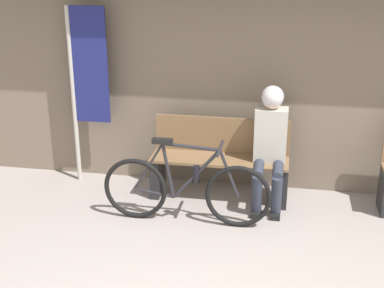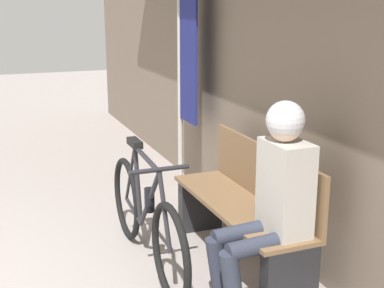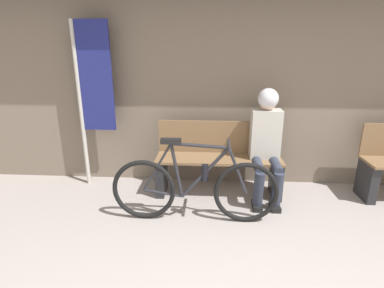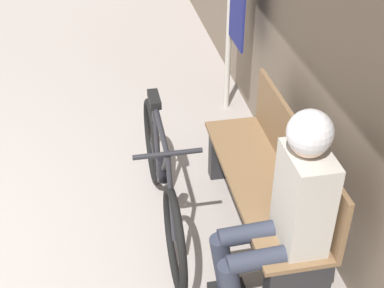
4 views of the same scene
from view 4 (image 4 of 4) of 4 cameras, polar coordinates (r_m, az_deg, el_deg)
name	(u,v)px [view 4 (image 4 of 4)]	position (r m, az deg, el deg)	size (l,w,h in m)	color
storefront_wall	(380,5)	(2.86, 19.45, 13.80)	(12.00, 0.56, 3.20)	#756656
park_bench_near	(269,188)	(3.48, 8.18, -4.66)	(1.49, 0.42, 0.88)	brown
bicycle	(162,181)	(3.57, -3.24, -3.99)	(1.70, 0.40, 0.89)	black
person_seated	(288,203)	(2.85, 10.15, -6.25)	(0.34, 0.59, 1.30)	#2D3342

